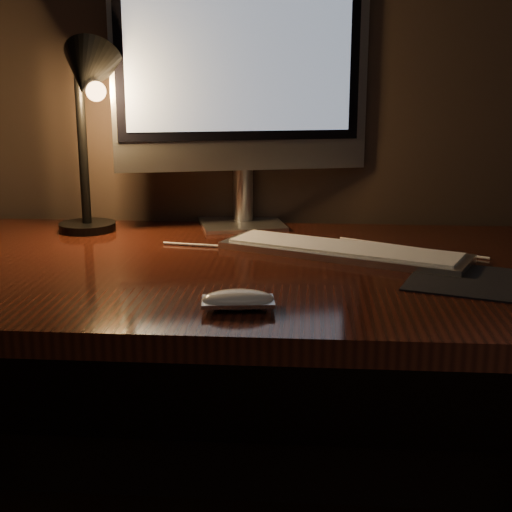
# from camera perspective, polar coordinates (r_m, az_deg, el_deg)

# --- Properties ---
(desk) EXTENTS (1.60, 0.75, 0.75)m
(desk) POSITION_cam_1_polar(r_m,az_deg,el_deg) (1.41, -1.89, -4.93)
(desk) COLOR #35130C
(desk) RESTS_ON ground
(monitor) EXTENTS (0.55, 0.20, 0.59)m
(monitor) POSITION_cam_1_polar(r_m,az_deg,el_deg) (1.59, -1.20, 14.75)
(monitor) COLOR silver
(monitor) RESTS_ON desk
(keyboard) EXTENTS (0.49, 0.31, 0.02)m
(keyboard) POSITION_cam_1_polar(r_m,az_deg,el_deg) (1.37, 6.96, 0.45)
(keyboard) COLOR silver
(keyboard) RESTS_ON desk
(mousepad) EXTENTS (0.31, 0.27, 0.00)m
(mousepad) POSITION_cam_1_polar(r_m,az_deg,el_deg) (1.24, 18.11, -2.02)
(mousepad) COLOR black
(mousepad) RESTS_ON desk
(mouse) EXTENTS (0.11, 0.07, 0.02)m
(mouse) POSITION_cam_1_polar(r_m,az_deg,el_deg) (1.05, -1.45, -3.73)
(mouse) COLOR white
(mouse) RESTS_ON desk
(desk_lamp) EXTENTS (0.18, 0.21, 0.42)m
(desk_lamp) POSITION_cam_1_polar(r_m,az_deg,el_deg) (1.54, -13.33, 11.89)
(desk_lamp) COLOR black
(desk_lamp) RESTS_ON desk
(cable) EXTENTS (0.60, 0.23, 0.01)m
(cable) POSITION_cam_1_polar(r_m,az_deg,el_deg) (1.40, 5.68, 0.56)
(cable) COLOR white
(cable) RESTS_ON desk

